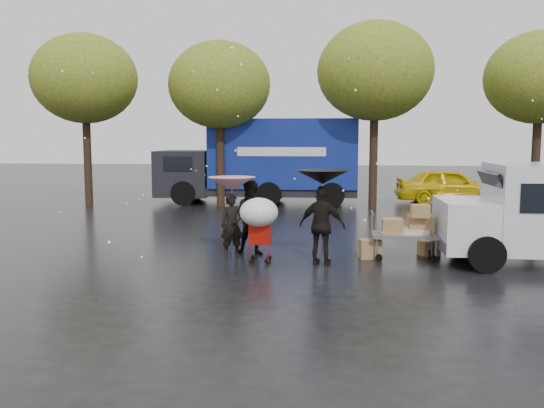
# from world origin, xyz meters

# --- Properties ---
(ground) EXTENTS (90.00, 90.00, 0.00)m
(ground) POSITION_xyz_m (0.00, 0.00, 0.00)
(ground) COLOR black
(ground) RESTS_ON ground
(person_pink) EXTENTS (0.63, 0.52, 1.48)m
(person_pink) POSITION_xyz_m (-1.32, 0.45, 0.74)
(person_pink) COLOR black
(person_pink) RESTS_ON ground
(person_middle) EXTENTS (0.86, 0.67, 1.76)m
(person_middle) POSITION_xyz_m (-0.88, 0.78, 0.88)
(person_middle) COLOR black
(person_middle) RESTS_ON ground
(person_black) EXTENTS (1.08, 0.64, 1.73)m
(person_black) POSITION_xyz_m (0.77, -0.15, 0.86)
(person_black) COLOR black
(person_black) RESTS_ON ground
(umbrella_pink) EXTENTS (1.10, 1.10, 1.86)m
(umbrella_pink) POSITION_xyz_m (-1.32, 0.45, 1.71)
(umbrella_pink) COLOR #4C4C4C
(umbrella_pink) RESTS_ON ground
(umbrella_black) EXTENTS (1.15, 1.15, 2.07)m
(umbrella_black) POSITION_xyz_m (0.77, -0.15, 1.92)
(umbrella_black) COLOR #4C4C4C
(umbrella_black) RESTS_ON ground
(vendor_cart) EXTENTS (1.52, 0.80, 1.27)m
(vendor_cart) POSITION_xyz_m (2.72, 0.67, 0.73)
(vendor_cart) COLOR slate
(vendor_cart) RESTS_ON ground
(shopping_cart) EXTENTS (0.84, 0.84, 1.46)m
(shopping_cart) POSITION_xyz_m (-0.60, -0.21, 1.06)
(shopping_cart) COLOR #A00F09
(shopping_cart) RESTS_ON ground
(blue_truck) EXTENTS (8.30, 2.60, 3.50)m
(blue_truck) POSITION_xyz_m (-1.91, 11.32, 1.76)
(blue_truck) COLOR navy
(blue_truck) RESTS_ON ground
(box_ground_near) EXTENTS (0.53, 0.45, 0.43)m
(box_ground_near) POSITION_xyz_m (1.86, 0.67, 0.21)
(box_ground_near) COLOR #8F5E3E
(box_ground_near) RESTS_ON ground
(box_ground_far) EXTENTS (0.54, 0.49, 0.34)m
(box_ground_far) POSITION_xyz_m (3.26, 1.17, 0.17)
(box_ground_far) COLOR #8F5E3E
(box_ground_far) RESTS_ON ground
(yellow_taxi) EXTENTS (4.46, 1.97, 1.49)m
(yellow_taxi) POSITION_xyz_m (5.81, 12.23, 0.75)
(yellow_taxi) COLOR yellow
(yellow_taxi) RESTS_ON ground
(tree_row) EXTENTS (21.60, 4.40, 7.12)m
(tree_row) POSITION_xyz_m (-0.47, 10.00, 5.02)
(tree_row) COLOR black
(tree_row) RESTS_ON ground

